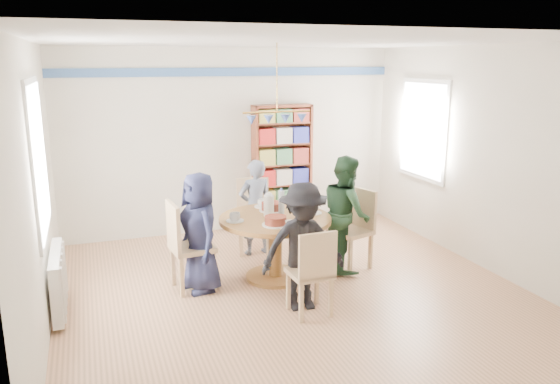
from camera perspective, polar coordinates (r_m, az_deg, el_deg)
name	(u,v)px	position (r m, az deg, el deg)	size (l,w,h in m)	color
ground	(292,291)	(6.20, 1.26, -10.30)	(5.00, 5.00, 0.00)	tan
room_shell	(246,136)	(6.47, -3.58, 5.90)	(5.00, 5.00, 5.00)	white
radiator	(58,280)	(6.01, -22.17, -8.56)	(0.12, 1.00, 0.60)	silver
dining_table	(275,233)	(6.36, -0.50, -4.31)	(1.30, 1.30, 0.75)	brown
chair_left	(185,242)	(6.14, -9.95, -5.19)	(0.49, 0.49, 1.01)	#D5B283
chair_right	(356,225)	(6.82, 7.93, -3.39)	(0.54, 0.54, 0.98)	#D5B283
chair_far	(253,212)	(7.32, -2.82, -2.06)	(0.52, 0.52, 0.98)	#D5B283
chair_near	(313,269)	(5.46, 3.46, -8.06)	(0.42, 0.42, 0.91)	#D5B283
person_left	(200,232)	(6.08, -8.37, -4.18)	(0.66, 0.43, 1.34)	#1A1D3A
person_right	(346,213)	(6.67, 6.90, -2.21)	(0.69, 0.54, 1.41)	#1A341F
person_far	(255,207)	(7.16, -2.59, -1.61)	(0.46, 0.30, 1.27)	gray
person_near	(303,247)	(5.57, 2.39, -5.76)	(0.86, 0.50, 1.34)	black
bookshelf	(282,168)	(8.27, 0.22, 2.53)	(0.89, 0.27, 1.88)	maroon
tableware	(272,211)	(6.30, -0.80, -2.02)	(1.16, 1.16, 0.30)	white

